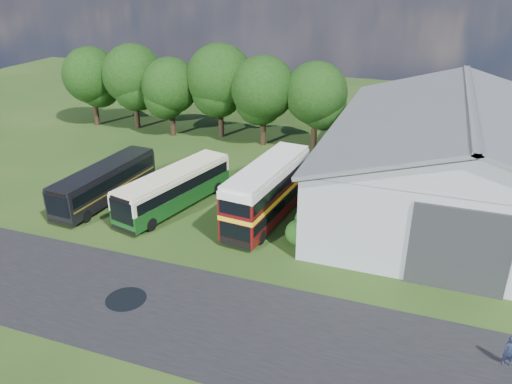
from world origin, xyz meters
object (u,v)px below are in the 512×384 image
at_px(storage_shed, 461,150).
at_px(bus_green_single, 174,188).
at_px(bus_maroon_double, 267,192).
at_px(visitor_a, 510,352).
at_px(bus_dark_single, 105,182).

height_order(storage_shed, bus_green_single, storage_shed).
relative_size(storage_shed, bus_maroon_double, 2.50).
distance_m(bus_green_single, bus_maroon_double, 7.08).
bearing_deg(visitor_a, bus_dark_single, 152.24).
distance_m(storage_shed, bus_dark_single, 26.55).
height_order(storage_shed, visitor_a, storage_shed).
relative_size(bus_green_single, bus_maroon_double, 1.07).
relative_size(bus_green_single, bus_dark_single, 1.06).
bearing_deg(storage_shed, bus_dark_single, -160.90).
distance_m(storage_shed, visitor_a, 17.80).
bearing_deg(bus_maroon_double, bus_dark_single, -168.66).
distance_m(bus_green_single, bus_dark_single, 5.59).
bearing_deg(storage_shed, bus_maroon_double, -148.90).
bearing_deg(storage_shed, visitor_a, -82.21).
xyz_separation_m(bus_maroon_double, bus_dark_single, (-12.59, -1.18, -0.62)).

